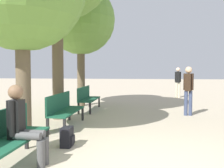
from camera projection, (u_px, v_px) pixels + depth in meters
bench_row_0 at (7, 135)px, 4.01m from camera, size 0.51×1.86×0.91m
bench_row_1 at (63, 108)px, 6.84m from camera, size 0.51×1.86×0.91m
bench_row_2 at (87, 97)px, 9.67m from camera, size 0.51×1.86×0.91m
tree_row_2 at (81, 21)px, 10.68m from camera, size 2.95×2.95×5.18m
person_seated at (23, 123)px, 4.04m from camera, size 0.63×0.36×1.32m
backpack at (67, 137)px, 5.06m from camera, size 0.24×0.32×0.40m
pedestrian_near at (178, 80)px, 14.02m from camera, size 0.34×0.26×1.70m
pedestrian_mid at (188, 88)px, 8.49m from camera, size 0.34×0.29×1.67m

